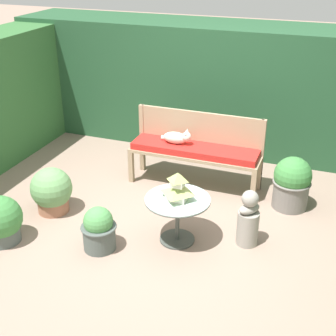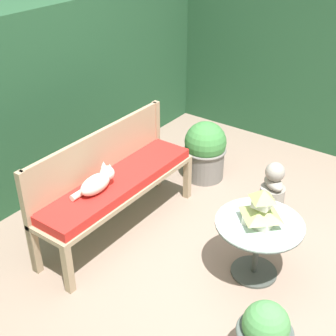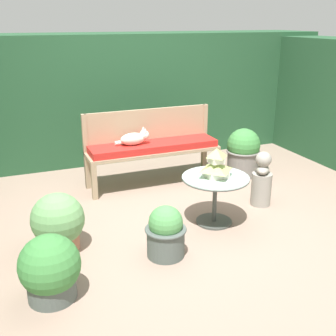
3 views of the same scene
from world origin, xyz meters
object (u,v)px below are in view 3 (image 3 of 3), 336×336
at_px(cat, 135,138).
at_px(potted_plant_path_edge, 166,232).
at_px(potted_plant_bench_left, 58,223).
at_px(garden_bust, 262,181).
at_px(garden_bench, 153,149).
at_px(potted_plant_table_far, 50,270).
at_px(potted_plant_patio_mid, 243,152).
at_px(patio_table, 215,187).
at_px(pagoda_birdhouse, 216,165).

relative_size(cat, potted_plant_path_edge, 0.87).
distance_m(cat, potted_plant_bench_left, 1.66).
xyz_separation_m(cat, garden_bust, (1.13, -1.03, -0.34)).
xyz_separation_m(garden_bench, garden_bust, (0.90, -1.03, -0.18)).
distance_m(garden_bust, potted_plant_path_edge, 1.52).
bearing_deg(potted_plant_table_far, potted_plant_patio_mid, 32.89).
bearing_deg(potted_plant_patio_mid, cat, 175.19).
height_order(potted_plant_table_far, potted_plant_bench_left, potted_plant_bench_left).
distance_m(patio_table, pagoda_birdhouse, 0.23).
height_order(garden_bench, potted_plant_bench_left, garden_bench).
bearing_deg(potted_plant_bench_left, garden_bench, 41.28).
distance_m(potted_plant_path_edge, potted_plant_patio_mid, 2.29).
height_order(garden_bench, patio_table, garden_bench).
height_order(patio_table, pagoda_birdhouse, pagoda_birdhouse).
bearing_deg(cat, patio_table, -71.20).
distance_m(garden_bench, potted_plant_bench_left, 1.79).
relative_size(garden_bench, cat, 3.99).
distance_m(garden_bust, potted_plant_table_far, 2.54).
height_order(potted_plant_path_edge, potted_plant_table_far, potted_plant_table_far).
bearing_deg(potted_plant_bench_left, cat, 46.89).
distance_m(pagoda_birdhouse, garden_bust, 0.80).
xyz_separation_m(potted_plant_table_far, potted_plant_bench_left, (0.16, 0.70, 0.02)).
relative_size(patio_table, potted_plant_patio_mid, 1.07).
height_order(potted_plant_bench_left, potted_plant_patio_mid, potted_plant_patio_mid).
relative_size(pagoda_birdhouse, potted_plant_patio_mid, 0.47).
bearing_deg(garden_bench, pagoda_birdhouse, -80.50).
height_order(cat, potted_plant_path_edge, cat).
height_order(pagoda_birdhouse, potted_plant_patio_mid, pagoda_birdhouse).
xyz_separation_m(pagoda_birdhouse, garden_bust, (0.69, 0.20, -0.35)).
bearing_deg(potted_plant_patio_mid, potted_plant_path_edge, -138.39).
relative_size(cat, patio_table, 0.61).
relative_size(pagoda_birdhouse, potted_plant_path_edge, 0.63).
distance_m(garden_bench, cat, 0.29).
relative_size(garden_bench, potted_plant_table_far, 3.21).
distance_m(potted_plant_path_edge, potted_plant_bench_left, 0.97).
xyz_separation_m(garden_bench, potted_plant_bench_left, (-1.34, -1.18, -0.20)).
bearing_deg(garden_bench, cat, 178.93).
bearing_deg(potted_plant_path_edge, potted_plant_table_far, -166.64).
bearing_deg(potted_plant_path_edge, potted_plant_bench_left, 151.52).
bearing_deg(potted_plant_patio_mid, potted_plant_bench_left, -157.54).
bearing_deg(cat, potted_plant_bench_left, -133.95).
bearing_deg(potted_plant_path_edge, potted_plant_patio_mid, 41.61).
bearing_deg(garden_bust, potted_plant_path_edge, 150.92).
xyz_separation_m(patio_table, potted_plant_patio_mid, (1.01, 1.11, -0.08)).
bearing_deg(potted_plant_path_edge, pagoda_birdhouse, 30.37).
xyz_separation_m(cat, patio_table, (0.44, -1.23, -0.23)).
bearing_deg(potted_plant_table_far, potted_plant_bench_left, 77.15).
relative_size(cat, potted_plant_patio_mid, 0.65).
relative_size(garden_bench, patio_table, 2.45).
xyz_separation_m(cat, potted_plant_table_far, (-1.26, -1.88, -0.38)).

